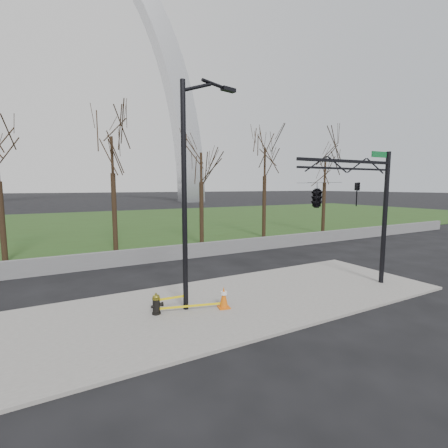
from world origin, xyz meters
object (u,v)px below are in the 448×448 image
traffic_cone (224,297)px  traffic_signal_mast (332,195)px  fire_hydrant (157,304)px  street_light (190,180)px

traffic_cone → traffic_signal_mast: size_ratio=0.13×
fire_hydrant → traffic_cone: bearing=-16.3°
fire_hydrant → traffic_signal_mast: (6.89, -1.24, 3.70)m
fire_hydrant → traffic_cone: 2.38m
fire_hydrant → street_light: street_light is taller
traffic_signal_mast → fire_hydrant: bearing=172.7°
traffic_signal_mast → street_light: bearing=170.6°
street_light → traffic_signal_mast: bearing=-23.6°
street_light → traffic_signal_mast: street_light is taller
fire_hydrant → traffic_signal_mast: size_ratio=0.12×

